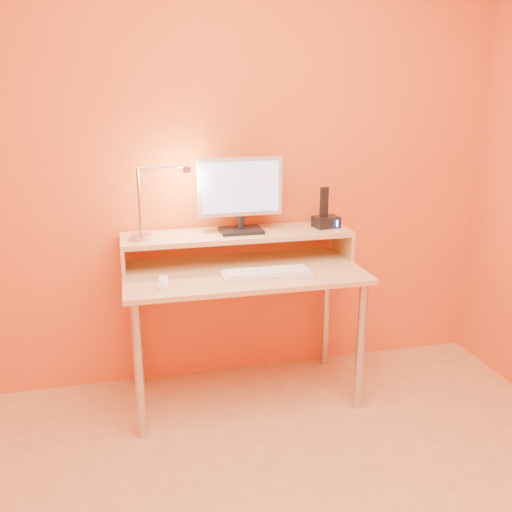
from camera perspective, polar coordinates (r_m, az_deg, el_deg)
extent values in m
cube|color=orange|center=(2.96, -2.68, 10.23)|extent=(3.00, 0.04, 2.50)
cylinder|color=#B7B7BC|center=(2.63, -12.10, -11.71)|extent=(0.04, 0.04, 0.69)
cylinder|color=#B7B7BC|center=(2.85, 10.85, -9.31)|extent=(0.04, 0.04, 0.69)
cylinder|color=#B7B7BC|center=(3.08, -12.37, -7.33)|extent=(0.04, 0.04, 0.69)
cylinder|color=#B7B7BC|center=(3.27, 7.32, -5.62)|extent=(0.04, 0.04, 0.69)
cube|color=tan|center=(2.77, -1.30, -1.71)|extent=(1.20, 0.60, 0.02)
cube|color=tan|center=(2.84, -13.70, -0.07)|extent=(0.02, 0.30, 0.14)
cube|color=tan|center=(3.06, 9.00, 1.41)|extent=(0.02, 0.30, 0.14)
cube|color=tan|center=(2.87, -1.95, 2.25)|extent=(1.20, 0.30, 0.02)
cube|color=black|center=(2.87, -1.57, 2.68)|extent=(0.22, 0.16, 0.02)
cylinder|color=black|center=(2.86, -1.58, 3.54)|extent=(0.04, 0.04, 0.07)
cube|color=silver|center=(2.83, -1.65, 7.23)|extent=(0.44, 0.04, 0.30)
cube|color=black|center=(2.85, -1.75, 7.31)|extent=(0.40, 0.02, 0.25)
cube|color=#9CABDA|center=(2.81, -1.58, 7.17)|extent=(0.40, 0.01, 0.26)
cylinder|color=#B7B7BC|center=(2.78, -11.86, 1.96)|extent=(0.10, 0.10, 0.02)
cylinder|color=#B7B7BC|center=(2.74, -12.08, 5.54)|extent=(0.01, 0.01, 0.33)
cylinder|color=#B7B7BC|center=(2.72, -9.74, 9.11)|extent=(0.24, 0.01, 0.01)
cylinder|color=#B7B7BC|center=(2.73, -7.19, 8.93)|extent=(0.04, 0.04, 0.03)
cylinder|color=#FFEAC6|center=(2.74, -7.18, 8.60)|extent=(0.03, 0.03, 0.00)
cube|color=black|center=(2.99, 7.31, 3.56)|extent=(0.15, 0.12, 0.06)
cube|color=black|center=(2.96, 7.12, 5.62)|extent=(0.04, 0.03, 0.16)
cube|color=#3493FF|center=(2.96, 8.47, 3.38)|extent=(0.01, 0.00, 0.04)
cube|color=silver|center=(2.67, 1.11, -1.93)|extent=(0.44, 0.14, 0.02)
ellipsoid|color=white|center=(2.72, 5.17, -1.51)|extent=(0.08, 0.11, 0.03)
cube|color=silver|center=(2.60, -9.68, -2.75)|extent=(0.06, 0.17, 0.02)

